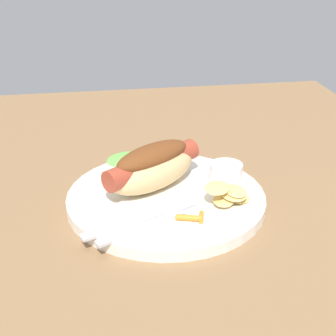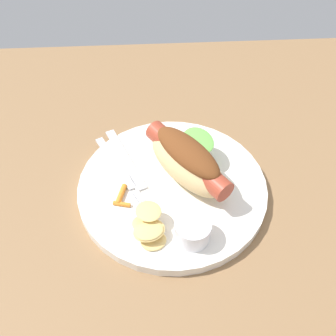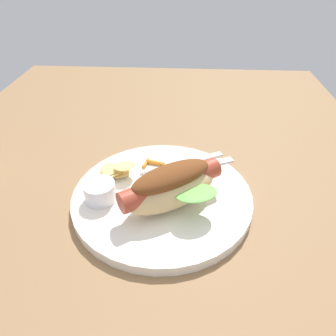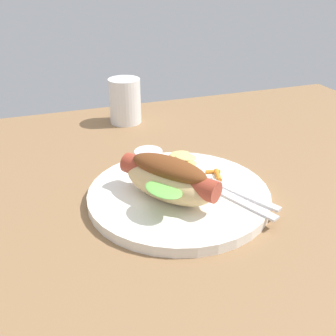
{
  "view_description": "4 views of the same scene",
  "coord_description": "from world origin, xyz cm",
  "px_view_note": "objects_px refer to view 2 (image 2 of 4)",
  "views": [
    {
      "loc": [
        -57.55,
        12.22,
        35.64
      ],
      "look_at": [
        4.72,
        2.21,
        5.11
      ],
      "focal_mm": 53.45,
      "sensor_mm": 36.0,
      "label": 1
    },
    {
      "loc": [
        0.79,
        -33.66,
        45.7
      ],
      "look_at": [
        2.96,
        2.06,
        5.88
      ],
      "focal_mm": 41.26,
      "sensor_mm": 36.0,
      "label": 2
    },
    {
      "loc": [
        40.27,
        5.83,
        33.46
      ],
      "look_at": [
        3.79,
        3.61,
        6.59
      ],
      "focal_mm": 33.12,
      "sensor_mm": 36.0,
      "label": 3
    },
    {
      "loc": [
        22.88,
        51.96,
        32.93
      ],
      "look_at": [
        5.07,
        1.78,
        5.34
      ],
      "focal_mm": 42.68,
      "sensor_mm": 36.0,
      "label": 4
    }
  ],
  "objects_px": {
    "plate": "(172,187)",
    "chips_pile": "(150,227)",
    "carrot_garnish": "(121,197)",
    "knife": "(125,158)",
    "fork": "(118,168)",
    "sauce_ramekin": "(193,231)",
    "hot_dog": "(187,160)"
  },
  "relations": [
    {
      "from": "plate",
      "to": "sauce_ramekin",
      "type": "distance_m",
      "value": 0.1
    },
    {
      "from": "sauce_ramekin",
      "to": "fork",
      "type": "relative_size",
      "value": 0.33
    },
    {
      "from": "hot_dog",
      "to": "carrot_garnish",
      "type": "xyz_separation_m",
      "value": [
        -0.1,
        -0.04,
        -0.03
      ]
    },
    {
      "from": "hot_dog",
      "to": "sauce_ramekin",
      "type": "bearing_deg",
      "value": -36.26
    },
    {
      "from": "hot_dog",
      "to": "sauce_ramekin",
      "type": "relative_size",
      "value": 3.27
    },
    {
      "from": "fork",
      "to": "hot_dog",
      "type": "bearing_deg",
      "value": 52.36
    },
    {
      "from": "knife",
      "to": "carrot_garnish",
      "type": "height_order",
      "value": "carrot_garnish"
    },
    {
      "from": "sauce_ramekin",
      "to": "chips_pile",
      "type": "distance_m",
      "value": 0.06
    },
    {
      "from": "fork",
      "to": "carrot_garnish",
      "type": "height_order",
      "value": "carrot_garnish"
    },
    {
      "from": "plate",
      "to": "fork",
      "type": "height_order",
      "value": "fork"
    },
    {
      "from": "hot_dog",
      "to": "carrot_garnish",
      "type": "relative_size",
      "value": 3.92
    },
    {
      "from": "knife",
      "to": "chips_pile",
      "type": "height_order",
      "value": "chips_pile"
    },
    {
      "from": "hot_dog",
      "to": "sauce_ramekin",
      "type": "height_order",
      "value": "hot_dog"
    },
    {
      "from": "carrot_garnish",
      "to": "knife",
      "type": "bearing_deg",
      "value": 86.78
    },
    {
      "from": "sauce_ramekin",
      "to": "carrot_garnish",
      "type": "height_order",
      "value": "sauce_ramekin"
    },
    {
      "from": "knife",
      "to": "chips_pile",
      "type": "relative_size",
      "value": 1.82
    },
    {
      "from": "plate",
      "to": "chips_pile",
      "type": "xyz_separation_m",
      "value": [
        -0.04,
        -0.08,
        0.02
      ]
    },
    {
      "from": "sauce_ramekin",
      "to": "fork",
      "type": "xyz_separation_m",
      "value": [
        -0.1,
        0.13,
        -0.01
      ]
    },
    {
      "from": "carrot_garnish",
      "to": "plate",
      "type": "bearing_deg",
      "value": 16.95
    },
    {
      "from": "plate",
      "to": "sauce_ramekin",
      "type": "xyz_separation_m",
      "value": [
        0.02,
        -0.09,
        0.02
      ]
    },
    {
      "from": "plate",
      "to": "chips_pile",
      "type": "bearing_deg",
      "value": -113.34
    },
    {
      "from": "fork",
      "to": "chips_pile",
      "type": "height_order",
      "value": "chips_pile"
    },
    {
      "from": "sauce_ramekin",
      "to": "knife",
      "type": "xyz_separation_m",
      "value": [
        -0.09,
        0.15,
        -0.01
      ]
    },
    {
      "from": "plate",
      "to": "fork",
      "type": "bearing_deg",
      "value": 156.24
    },
    {
      "from": "chips_pile",
      "to": "carrot_garnish",
      "type": "relative_size",
      "value": 1.91
    },
    {
      "from": "hot_dog",
      "to": "chips_pile",
      "type": "bearing_deg",
      "value": -65.48
    },
    {
      "from": "sauce_ramekin",
      "to": "knife",
      "type": "relative_size",
      "value": 0.34
    },
    {
      "from": "hot_dog",
      "to": "carrot_garnish",
      "type": "distance_m",
      "value": 0.11
    },
    {
      "from": "plate",
      "to": "carrot_garnish",
      "type": "distance_m",
      "value": 0.08
    },
    {
      "from": "plate",
      "to": "carrot_garnish",
      "type": "xyz_separation_m",
      "value": [
        -0.07,
        -0.02,
        0.01
      ]
    },
    {
      "from": "sauce_ramekin",
      "to": "carrot_garnish",
      "type": "bearing_deg",
      "value": 143.81
    },
    {
      "from": "carrot_garnish",
      "to": "sauce_ramekin",
      "type": "bearing_deg",
      "value": -36.19
    }
  ]
}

